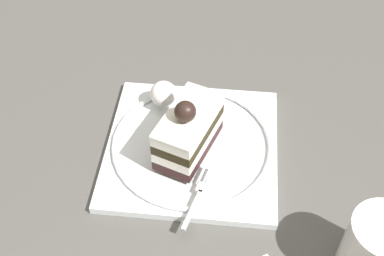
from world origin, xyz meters
The scene contains 6 objects.
ground_plane centered at (0.00, 0.00, 0.00)m, with size 2.40×2.40×0.00m, color #4F4D49.
dessert_plate centered at (0.02, -0.02, 0.01)m, with size 0.25×0.25×0.02m.
cake_slice centered at (0.02, -0.01, 0.06)m, with size 0.09×0.13×0.10m.
whipped_cream_dollop centered at (0.07, -0.10, 0.04)m, with size 0.04×0.04×0.04m, color white.
fork centered at (0.00, 0.07, 0.02)m, with size 0.04×0.11×0.00m.
drink_glass_near centered at (-0.22, 0.15, 0.05)m, with size 0.08×0.08×0.10m.
Camera 1 is at (-0.04, 0.47, 0.59)m, focal length 47.80 mm.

